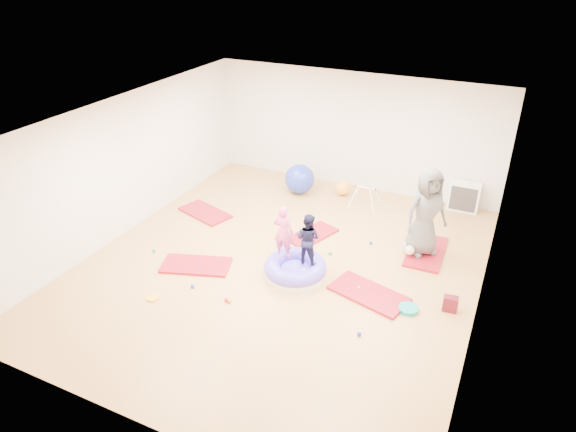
% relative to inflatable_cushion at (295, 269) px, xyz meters
% --- Properties ---
extents(room, '(7.01, 8.01, 2.81)m').
position_rel_inflatable_cushion_xyz_m(room, '(-0.38, 0.20, 1.26)').
color(room, '#C4844C').
rests_on(room, ground).
extents(gym_mat_front_left, '(1.39, 1.00, 0.05)m').
position_rel_inflatable_cushion_xyz_m(gym_mat_front_left, '(-1.80, -0.53, -0.11)').
color(gym_mat_front_left, '#AB172C').
rests_on(gym_mat_front_left, ground).
extents(gym_mat_mid_left, '(1.33, 0.94, 0.05)m').
position_rel_inflatable_cushion_xyz_m(gym_mat_mid_left, '(-2.83, 1.33, -0.12)').
color(gym_mat_mid_left, '#AB172C').
rests_on(gym_mat_mid_left, ground).
extents(gym_mat_center_back, '(0.89, 1.21, 0.05)m').
position_rel_inflatable_cushion_xyz_m(gym_mat_center_back, '(-0.28, 1.45, -0.12)').
color(gym_mat_center_back, '#AB172C').
rests_on(gym_mat_center_back, ground).
extents(gym_mat_right, '(1.45, 0.99, 0.06)m').
position_rel_inflatable_cushion_xyz_m(gym_mat_right, '(1.39, -0.00, -0.11)').
color(gym_mat_right, '#AB172C').
rests_on(gym_mat_right, ground).
extents(gym_mat_rear_right, '(0.72, 1.36, 0.06)m').
position_rel_inflatable_cushion_xyz_m(gym_mat_rear_right, '(2.00, 1.78, -0.11)').
color(gym_mat_rear_right, '#AB172C').
rests_on(gym_mat_rear_right, ground).
extents(inflatable_cushion, '(1.14, 1.14, 0.36)m').
position_rel_inflatable_cushion_xyz_m(inflatable_cushion, '(0.00, 0.00, 0.00)').
color(inflatable_cushion, white).
rests_on(inflatable_cushion, ground).
extents(child_pink, '(0.39, 0.27, 1.02)m').
position_rel_inflatable_cushion_xyz_m(child_pink, '(-0.29, 0.10, 0.70)').
color(child_pink, '#F44F8D').
rests_on(child_pink, inflatable_cushion).
extents(child_navy, '(0.50, 0.41, 0.96)m').
position_rel_inflatable_cushion_xyz_m(child_navy, '(0.19, 0.11, 0.67)').
color(child_navy, '#151533').
rests_on(child_navy, inflatable_cushion).
extents(adult_caregiver, '(0.99, 0.99, 1.73)m').
position_rel_inflatable_cushion_xyz_m(adult_caregiver, '(1.90, 1.71, 0.78)').
color(adult_caregiver, '#545454').
rests_on(adult_caregiver, gym_mat_rear_right).
extents(infant, '(0.39, 0.40, 0.23)m').
position_rel_inflatable_cushion_xyz_m(infant, '(1.74, 1.57, 0.03)').
color(infant, '#7A98C7').
rests_on(infant, gym_mat_rear_right).
extents(ball_pit_balls, '(4.48, 3.15, 0.07)m').
position_rel_inflatable_cushion_xyz_m(ball_pit_balls, '(-0.19, -0.11, -0.10)').
color(ball_pit_balls, '#2235B5').
rests_on(ball_pit_balls, ground).
extents(exercise_ball_blue, '(0.71, 0.71, 0.71)m').
position_rel_inflatable_cushion_xyz_m(exercise_ball_blue, '(-1.37, 3.24, 0.22)').
color(exercise_ball_blue, '#2235B5').
rests_on(exercise_ball_blue, ground).
extents(exercise_ball_orange, '(0.38, 0.38, 0.38)m').
position_rel_inflatable_cushion_xyz_m(exercise_ball_orange, '(-0.38, 3.57, 0.05)').
color(exercise_ball_orange, '#FFA831').
rests_on(exercise_ball_orange, ground).
extents(infant_play_gym, '(0.63, 0.60, 0.48)m').
position_rel_inflatable_cushion_xyz_m(infant_play_gym, '(0.28, 3.20, 0.18)').
color(infant_play_gym, white).
rests_on(infant_play_gym, ground).
extents(cube_shelf, '(0.66, 0.32, 0.66)m').
position_rel_inflatable_cushion_xyz_m(cube_shelf, '(2.35, 3.99, 0.19)').
color(cube_shelf, white).
rests_on(cube_shelf, ground).
extents(balance_disc, '(0.32, 0.32, 0.07)m').
position_rel_inflatable_cushion_xyz_m(balance_disc, '(2.11, -0.14, -0.10)').
color(balance_disc, teal).
rests_on(balance_disc, ground).
extents(backpack, '(0.25, 0.17, 0.27)m').
position_rel_inflatable_cushion_xyz_m(backpack, '(2.72, 0.16, -0.00)').
color(backpack, maroon).
rests_on(backpack, ground).
extents(yellow_toy, '(0.22, 0.22, 0.03)m').
position_rel_inflatable_cushion_xyz_m(yellow_toy, '(-1.91, -1.67, -0.12)').
color(yellow_toy, gold).
rests_on(yellow_toy, ground).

